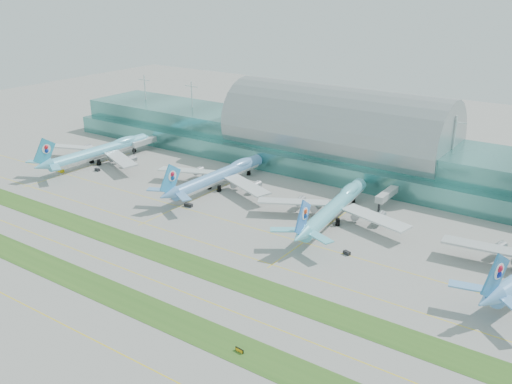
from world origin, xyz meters
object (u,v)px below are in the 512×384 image
Objects in this scene: airliner_a at (101,151)px; airliner_c at (335,206)px; terminal at (336,142)px; airliner_b at (220,175)px; taxiway_sign_east at (239,350)px.

airliner_c is at bearing 1.79° from airliner_a.
airliner_a is (-109.79, -64.45, -7.62)m from terminal.
airliner_c is (32.54, -62.91, -7.78)m from terminal.
airliner_a is at bearing 174.38° from airliner_c.
airliner_a reaches higher than airliner_c.
airliner_b is 129.78m from taxiway_sign_east.
airliner_c is (63.80, -3.67, 0.03)m from airliner_b.
airliner_c reaches higher than taxiway_sign_east.
airliner_c is at bearing 108.16° from taxiway_sign_east.
terminal reaches higher than airliner_a.
airliner_b is at bearing -117.82° from terminal.
airliner_a is 78.70m from airliner_b.
airliner_b is at bearing 170.46° from airliner_c.
taxiway_sign_east is at bearing -84.17° from airliner_c.
airliner_a reaches higher than airliner_b.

